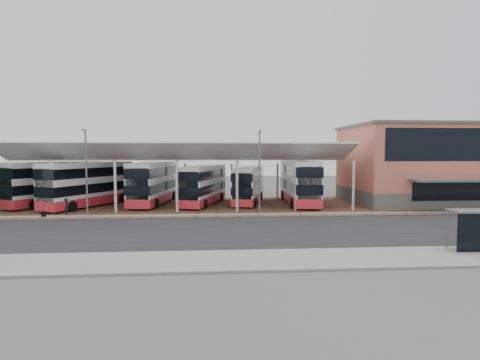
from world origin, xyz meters
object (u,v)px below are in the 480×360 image
Objects in this scene: bus_0 at (55,183)px; bus_3 at (204,185)px; bus_5 at (299,182)px; terminal at (427,164)px; bus_1 at (89,184)px; bus_2 at (154,183)px; pedestrian at (67,207)px; bus_4 at (249,185)px.

bus_0 reaches higher than bus_3.
bus_3 is at bearing -178.12° from bus_5.
terminal is 1.56× the size of bus_1.
pedestrian is (-6.81, -8.19, -1.56)m from bus_2.
bus_3 is (-26.49, 0.29, -2.39)m from terminal.
bus_2 is 16.91m from bus_5.
pedestrian is at bearing -63.87° from bus_1.
bus_5 reaches higher than bus_4.
bus_0 reaches higher than pedestrian.
terminal reaches higher than bus_3.
bus_4 is (17.87, 1.56, -0.33)m from bus_1.
bus_1 is 6.73m from pedestrian.
bus_3 is 1.06× the size of bus_4.
bus_1 reaches higher than bus_3.
bus_0 is 0.99× the size of bus_1.
bus_0 is at bearing 18.14° from pedestrian.
terminal reaches higher than bus_2.
pedestrian is (0.04, -6.55, -1.58)m from bus_1.
bus_0 is 28.07m from bus_5.
bus_0 is at bearing -166.70° from bus_4.
pedestrian is at bearing -160.31° from bus_5.
terminal is at bearing 27.46° from bus_0.
bus_0 is at bearing -179.30° from bus_5.
bus_1 is at bearing -160.45° from bus_3.
terminal is 21.41m from bus_4.
bus_0 is at bearing -171.96° from bus_2.
bus_5 reaches higher than bus_1.
bus_3 is 11.12m from bus_5.
bus_3 is at bearing -0.01° from bus_2.
bus_1 is at bearing -9.49° from pedestrian.
bus_4 is 19.63m from pedestrian.
bus_3 is at bearing 29.45° from bus_1.
terminal is 1.76× the size of bus_4.
bus_2 is (6.85, 1.64, -0.02)m from bus_1.
pedestrian is (-17.83, -8.11, -1.25)m from bus_4.
bus_2 reaches higher than bus_3.
bus_1 reaches higher than bus_4.
bus_1 is at bearing -179.23° from terminal.
terminal is at bearing 15.24° from bus_3.
bus_4 is 0.85× the size of bus_5.
bus_0 is 7.01× the size of pedestrian.
bus_2 reaches higher than bus_4.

